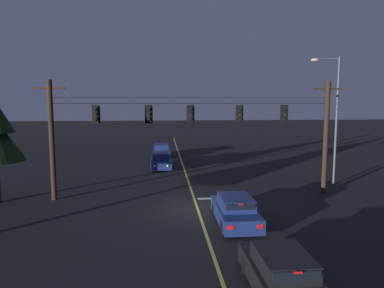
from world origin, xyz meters
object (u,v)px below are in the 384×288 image
at_px(traffic_light_rightmost, 285,114).
at_px(car_waiting_second_near, 282,275).
at_px(traffic_light_centre, 191,114).
at_px(car_oncoming_lead, 161,161).
at_px(traffic_light_left_inner, 149,114).
at_px(traffic_light_leftmost, 96,114).
at_px(car_waiting_near_lane, 235,211).
at_px(car_oncoming_trailing, 162,151).
at_px(traffic_light_right_inner, 240,114).
at_px(street_lamp_corner, 333,110).

bearing_deg(traffic_light_rightmost, car_waiting_second_near, -109.29).
height_order(traffic_light_centre, car_oncoming_lead, traffic_light_centre).
distance_m(traffic_light_left_inner, traffic_light_rightmost, 8.49).
distance_m(traffic_light_leftmost, traffic_light_centre, 5.72).
distance_m(car_waiting_near_lane, car_waiting_second_near, 6.43).
height_order(traffic_light_leftmost, traffic_light_rightmost, same).
xyz_separation_m(traffic_light_left_inner, car_oncoming_trailing, (0.75, 15.96, -4.53)).
bearing_deg(car_oncoming_lead, car_oncoming_trailing, 89.59).
relative_size(traffic_light_left_inner, traffic_light_centre, 1.00).
distance_m(traffic_light_right_inner, car_waiting_second_near, 12.50).
distance_m(traffic_light_centre, car_waiting_near_lane, 7.09).
distance_m(traffic_light_right_inner, car_oncoming_trailing, 17.29).
distance_m(traffic_light_leftmost, traffic_light_right_inner, 8.79).
bearing_deg(street_lamp_corner, car_oncoming_trailing, 131.32).
bearing_deg(car_oncoming_trailing, traffic_light_rightmost, -64.13).
relative_size(traffic_light_left_inner, street_lamp_corner, 0.14).
height_order(traffic_light_rightmost, car_waiting_second_near, traffic_light_rightmost).
height_order(traffic_light_leftmost, car_oncoming_lead, traffic_light_leftmost).
bearing_deg(car_waiting_second_near, car_waiting_near_lane, 91.06).
bearing_deg(traffic_light_centre, traffic_light_left_inner, 180.00).
relative_size(car_oncoming_lead, street_lamp_corner, 0.49).
bearing_deg(traffic_light_left_inner, car_waiting_second_near, -69.08).
bearing_deg(traffic_light_left_inner, car_waiting_near_lane, -50.14).
xyz_separation_m(traffic_light_leftmost, traffic_light_rightmost, (11.64, 0.00, 0.00)).
bearing_deg(car_waiting_second_near, traffic_light_left_inner, 110.92).
relative_size(traffic_light_leftmost, car_oncoming_lead, 0.28).
bearing_deg(traffic_light_rightmost, traffic_light_left_inner, 180.00).
bearing_deg(car_oncoming_trailing, car_waiting_near_lane, -80.42).
xyz_separation_m(traffic_light_rightmost, street_lamp_corner, (4.28, 2.29, 0.15)).
xyz_separation_m(traffic_light_centre, car_oncoming_lead, (-1.86, 9.81, -4.53)).
xyz_separation_m(traffic_light_leftmost, traffic_light_right_inner, (8.79, 0.00, 0.00)).
relative_size(traffic_light_rightmost, car_oncoming_lead, 0.28).
xyz_separation_m(car_oncoming_lead, street_lamp_corner, (12.06, -7.52, 4.68)).
height_order(traffic_light_rightmost, car_oncoming_trailing, traffic_light_rightmost).
relative_size(traffic_light_rightmost, car_waiting_near_lane, 0.28).
bearing_deg(car_oncoming_trailing, car_oncoming_lead, -90.41).
bearing_deg(traffic_light_centre, car_waiting_second_near, -80.84).
bearing_deg(traffic_light_leftmost, car_waiting_second_near, -56.80).
xyz_separation_m(traffic_light_centre, car_oncoming_trailing, (-1.81, 15.96, -4.53)).
xyz_separation_m(traffic_light_centre, street_lamp_corner, (10.21, 2.29, 0.15)).
xyz_separation_m(traffic_light_left_inner, traffic_light_right_inner, (5.63, 0.00, 0.00)).
bearing_deg(traffic_light_centre, street_lamp_corner, 12.63).
distance_m(traffic_light_right_inner, traffic_light_rightmost, 2.85).
relative_size(traffic_light_leftmost, traffic_light_rightmost, 1.00).
xyz_separation_m(traffic_light_leftmost, traffic_light_centre, (5.72, 0.00, 0.00)).
bearing_deg(car_waiting_second_near, traffic_light_right_inner, 84.08).
bearing_deg(traffic_light_rightmost, street_lamp_corner, 28.10).
height_order(traffic_light_left_inner, traffic_light_right_inner, same).
relative_size(traffic_light_leftmost, car_waiting_second_near, 0.28).
bearing_deg(car_oncoming_trailing, traffic_light_right_inner, -72.98).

